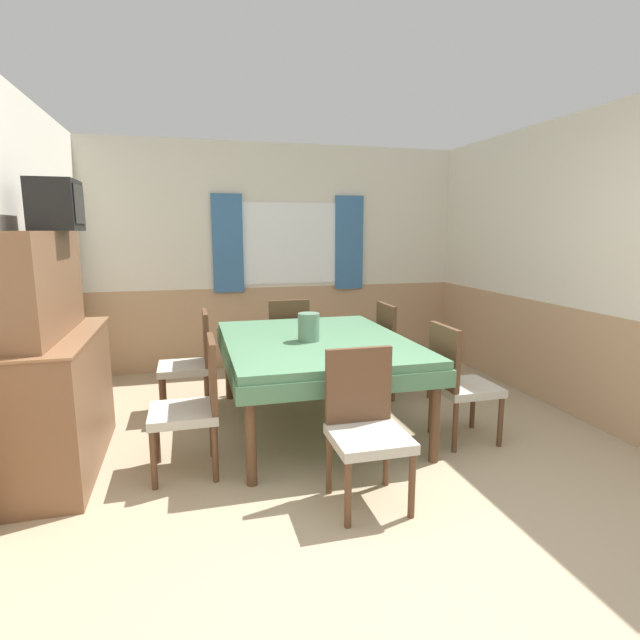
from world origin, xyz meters
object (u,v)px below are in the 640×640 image
(chair_head_near, at_px, (365,423))
(chair_left_near, at_px, (194,402))
(chair_left_far, at_px, (192,360))
(chair_head_window, at_px, (287,339))
(vase, at_px, (309,327))
(tv, at_px, (56,205))
(chair_right_near, at_px, (458,380))
(dining_table, at_px, (315,350))
(chair_right_far, at_px, (398,347))
(sideboard, at_px, (58,371))

(chair_head_near, relative_size, chair_left_near, 1.00)
(chair_left_far, height_order, chair_left_near, same)
(chair_head_window, distance_m, vase, 1.34)
(vase, bearing_deg, tv, -177.74)
(chair_left_near, height_order, chair_right_near, same)
(vase, bearing_deg, chair_left_far, 144.29)
(dining_table, bearing_deg, vase, -133.19)
(chair_left_far, distance_m, chair_left_near, 1.15)
(chair_head_near, bearing_deg, tv, -30.41)
(chair_left_far, distance_m, chair_right_near, 2.28)
(chair_right_far, bearing_deg, chair_left_far, -90.00)
(tv, distance_m, vase, 1.96)
(chair_head_near, xyz_separation_m, chair_right_far, (0.98, 1.78, 0.00))
(dining_table, xyz_separation_m, chair_right_near, (0.98, -0.58, -0.16))
(chair_right_near, xyz_separation_m, vase, (-1.06, 0.50, 0.37))
(dining_table, relative_size, tv, 5.01)
(chair_head_near, bearing_deg, sideboard, -26.45)
(tv, xyz_separation_m, vase, (1.73, 0.07, -0.92))
(chair_left_far, xyz_separation_m, chair_head_near, (0.98, -1.78, 0.00))
(chair_head_window, height_order, sideboard, sideboard)
(chair_head_window, xyz_separation_m, chair_left_near, (-0.98, -1.78, 0.00))
(chair_left_far, height_order, chair_head_near, same)
(chair_head_window, xyz_separation_m, tv, (-1.81, -1.35, 1.29))
(chair_head_near, xyz_separation_m, vase, (-0.07, 1.13, 0.37))
(tv, bearing_deg, dining_table, 4.65)
(chair_head_near, bearing_deg, chair_head_window, -90.00)
(chair_left_near, height_order, tv, tv)
(chair_left_far, bearing_deg, chair_right_near, -120.33)
(chair_right_far, bearing_deg, chair_left_near, -59.67)
(chair_left_near, xyz_separation_m, vase, (0.91, 0.50, 0.37))
(sideboard, relative_size, tv, 4.20)
(sideboard, bearing_deg, tv, 68.27)
(chair_right_near, height_order, sideboard, sideboard)
(chair_head_near, distance_m, sideboard, 2.09)
(dining_table, height_order, chair_right_near, chair_right_near)
(chair_left_far, relative_size, tv, 2.39)
(dining_table, relative_size, vase, 8.61)
(chair_left_far, height_order, chair_right_near, same)
(chair_head_window, relative_size, vase, 4.10)
(dining_table, xyz_separation_m, vase, (-0.07, -0.08, 0.21))
(tv, bearing_deg, chair_left_near, -27.51)
(chair_head_window, relative_size, chair_right_near, 1.00)
(tv, bearing_deg, chair_right_near, -8.73)
(chair_left_near, bearing_deg, sideboard, 71.49)
(chair_right_far, bearing_deg, chair_head_window, -122.72)
(chair_head_near, xyz_separation_m, chair_left_near, (-0.98, 0.63, 0.00))
(dining_table, relative_size, chair_right_far, 2.10)
(chair_right_far, bearing_deg, sideboard, -73.22)
(vase, bearing_deg, chair_left_near, -151.35)
(chair_left_near, relative_size, chair_right_far, 1.00)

